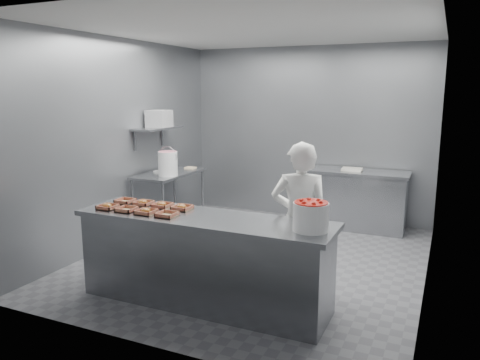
% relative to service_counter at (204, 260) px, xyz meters
% --- Properties ---
extents(floor, '(4.50, 4.50, 0.00)m').
position_rel_service_counter_xyz_m(floor, '(0.00, 1.35, -0.45)').
color(floor, '#4C4C51').
rests_on(floor, ground).
extents(ceiling, '(4.50, 4.50, 0.00)m').
position_rel_service_counter_xyz_m(ceiling, '(0.00, 1.35, 2.35)').
color(ceiling, white).
rests_on(ceiling, wall_back).
extents(wall_back, '(4.00, 0.04, 2.80)m').
position_rel_service_counter_xyz_m(wall_back, '(0.00, 3.60, 0.95)').
color(wall_back, slate).
rests_on(wall_back, ground).
extents(wall_left, '(0.04, 4.50, 2.80)m').
position_rel_service_counter_xyz_m(wall_left, '(-2.00, 1.35, 0.95)').
color(wall_left, slate).
rests_on(wall_left, ground).
extents(wall_right, '(0.04, 4.50, 2.80)m').
position_rel_service_counter_xyz_m(wall_right, '(2.00, 1.35, 0.95)').
color(wall_right, slate).
rests_on(wall_right, ground).
extents(service_counter, '(2.60, 0.70, 0.90)m').
position_rel_service_counter_xyz_m(service_counter, '(0.00, 0.00, 0.00)').
color(service_counter, slate).
rests_on(service_counter, ground).
extents(prep_table, '(0.60, 1.20, 0.90)m').
position_rel_service_counter_xyz_m(prep_table, '(-1.65, 1.95, 0.14)').
color(prep_table, slate).
rests_on(prep_table, ground).
extents(back_counter, '(1.50, 0.60, 0.90)m').
position_rel_service_counter_xyz_m(back_counter, '(0.90, 3.25, -0.00)').
color(back_counter, slate).
rests_on(back_counter, ground).
extents(wall_shelf, '(0.35, 0.90, 0.03)m').
position_rel_service_counter_xyz_m(wall_shelf, '(-1.82, 1.95, 1.10)').
color(wall_shelf, slate).
rests_on(wall_shelf, wall_left).
extents(tray_0, '(0.19, 0.18, 0.06)m').
position_rel_service_counter_xyz_m(tray_0, '(-1.04, -0.14, 0.47)').
color(tray_0, tan).
rests_on(tray_0, service_counter).
extents(tray_1, '(0.19, 0.18, 0.04)m').
position_rel_service_counter_xyz_m(tray_1, '(-0.80, -0.14, 0.47)').
color(tray_1, tan).
rests_on(tray_1, service_counter).
extents(tray_2, '(0.19, 0.18, 0.06)m').
position_rel_service_counter_xyz_m(tray_2, '(-0.56, -0.14, 0.47)').
color(tray_2, tan).
rests_on(tray_2, service_counter).
extents(tray_3, '(0.19, 0.18, 0.04)m').
position_rel_service_counter_xyz_m(tray_3, '(-0.32, -0.14, 0.47)').
color(tray_3, tan).
rests_on(tray_3, service_counter).
extents(tray_4, '(0.19, 0.18, 0.04)m').
position_rel_service_counter_xyz_m(tray_4, '(-1.04, 0.14, 0.47)').
color(tray_4, tan).
rests_on(tray_4, service_counter).
extents(tray_5, '(0.19, 0.18, 0.06)m').
position_rel_service_counter_xyz_m(tray_5, '(-0.80, 0.14, 0.47)').
color(tray_5, tan).
rests_on(tray_5, service_counter).
extents(tray_6, '(0.19, 0.18, 0.06)m').
position_rel_service_counter_xyz_m(tray_6, '(-0.56, 0.14, 0.47)').
color(tray_6, tan).
rests_on(tray_6, service_counter).
extents(tray_7, '(0.19, 0.18, 0.06)m').
position_rel_service_counter_xyz_m(tray_7, '(-0.32, 0.14, 0.47)').
color(tray_7, tan).
rests_on(tray_7, service_counter).
extents(worker, '(0.68, 0.55, 1.61)m').
position_rel_service_counter_xyz_m(worker, '(0.79, 0.60, 0.35)').
color(worker, white).
rests_on(worker, ground).
extents(strawberry_tub, '(0.31, 0.31, 0.26)m').
position_rel_service_counter_xyz_m(strawberry_tub, '(1.08, -0.03, 0.59)').
color(strawberry_tub, white).
rests_on(strawberry_tub, service_counter).
extents(glaze_bucket, '(0.29, 0.27, 0.42)m').
position_rel_service_counter_xyz_m(glaze_bucket, '(-1.51, 1.72, 0.63)').
color(glaze_bucket, white).
rests_on(glaze_bucket, prep_table).
extents(bucket_lid, '(0.40, 0.40, 0.02)m').
position_rel_service_counter_xyz_m(bucket_lid, '(-1.70, 1.89, 0.46)').
color(bucket_lid, white).
rests_on(bucket_lid, prep_table).
extents(rag, '(0.15, 0.13, 0.02)m').
position_rel_service_counter_xyz_m(rag, '(-1.54, 2.39, 0.46)').
color(rag, '#CCB28C').
rests_on(rag, prep_table).
extents(appliance, '(0.31, 0.35, 0.25)m').
position_rel_service_counter_xyz_m(appliance, '(-1.82, 2.00, 1.24)').
color(appliance, gray).
rests_on(appliance, wall_shelf).
extents(paper_stack, '(0.31, 0.23, 0.04)m').
position_rel_service_counter_xyz_m(paper_stack, '(0.80, 3.25, 0.46)').
color(paper_stack, silver).
rests_on(paper_stack, back_counter).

